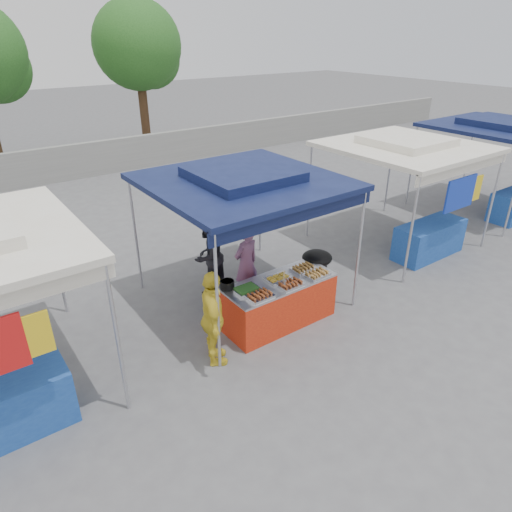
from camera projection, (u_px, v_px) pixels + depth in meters
ground_plane at (275, 319)px, 8.32m from camera, size 80.00×80.00×0.00m
back_wall at (82, 161)px, 16.01m from camera, size 40.00×0.25×1.20m
main_canopy at (244, 181)px, 7.96m from camera, size 3.20×3.20×2.57m
neighbor_stall_right at (416, 183)px, 10.39m from camera, size 3.20×3.20×2.57m
neighbor_stall_far at (507, 157)px, 12.49m from camera, size 3.20×3.20×2.57m
tree_2 at (141, 49)px, 18.05m from camera, size 3.50×3.44×5.91m
vendor_table at (279, 302)px, 8.06m from camera, size 2.00×0.80×0.85m
food_tray_fl at (260, 296)px, 7.36m from camera, size 0.42×0.30×0.07m
food_tray_fm at (290, 284)px, 7.70m from camera, size 0.42×0.30×0.07m
food_tray_fr at (317, 274)px, 8.01m from camera, size 0.42×0.30×0.07m
food_tray_bl at (247, 290)px, 7.54m from camera, size 0.42×0.30×0.07m
food_tray_bm at (278, 278)px, 7.89m from camera, size 0.42×0.30×0.07m
food_tray_br at (303, 268)px, 8.21m from camera, size 0.42×0.30×0.07m
cooking_pot at (227, 285)px, 7.61m from camera, size 0.24×0.24×0.14m
skewer_cup at (284, 283)px, 7.69m from camera, size 0.08×0.08×0.10m
wok_burner at (316, 270)px, 8.81m from camera, size 0.58×0.58×0.97m
crate_left at (231, 305)px, 8.48m from camera, size 0.48×0.34×0.29m
crate_right at (271, 295)px, 8.79m from camera, size 0.50×0.35×0.30m
crate_stacked at (271, 282)px, 8.66m from camera, size 0.47×0.33×0.28m
vendor_woman at (246, 264)px, 8.62m from camera, size 0.60×0.43×1.53m
helper_man at (208, 256)px, 8.91m from camera, size 0.92×0.84×1.55m
customer_person at (213, 319)px, 6.92m from camera, size 0.74×1.01×1.60m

